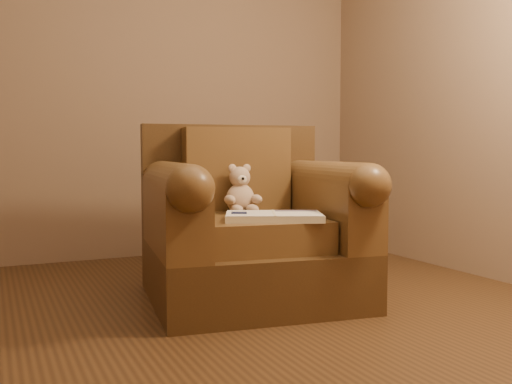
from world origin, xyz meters
name	(u,v)px	position (x,y,z in m)	size (l,w,h in m)	color
floor	(216,329)	(0.00, 0.00, 0.00)	(4.00, 4.00, 0.00)	#4C301A
armchair	(249,230)	(0.38, 0.46, 0.38)	(1.24, 1.19, 0.99)	#483018
teddy_bear	(241,194)	(0.37, 0.56, 0.58)	(0.21, 0.24, 0.29)	tan
guidebook	(274,217)	(0.38, 0.15, 0.49)	(0.57, 0.47, 0.04)	beige
side_table	(277,228)	(0.80, 0.94, 0.31)	(0.41, 0.41, 0.58)	gold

